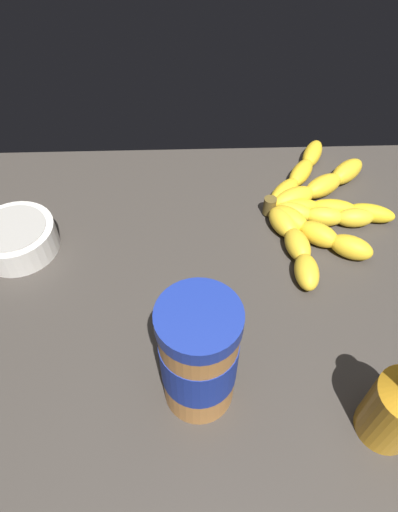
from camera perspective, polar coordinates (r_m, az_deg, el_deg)
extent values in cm
cube|color=#38332D|center=(63.72, 0.29, -4.46)|extent=(80.51, 63.27, 3.95)
ellipsoid|color=yellow|center=(68.87, 10.88, 4.34)|extent=(5.56, 7.08, 3.40)
ellipsoid|color=yellow|center=(66.00, 12.74, 1.42)|extent=(4.48, 6.76, 3.40)
ellipsoid|color=yellow|center=(63.00, 13.85, -1.92)|extent=(3.61, 6.36, 3.40)
ellipsoid|color=yellow|center=(69.63, 11.77, 4.78)|extent=(6.87, 7.00, 3.43)
ellipsoid|color=yellow|center=(68.28, 15.33, 2.77)|extent=(7.14, 6.62, 3.43)
ellipsoid|color=yellow|center=(67.84, 19.25, 1.09)|extent=(7.24, 6.09, 3.43)
ellipsoid|color=yellow|center=(71.16, 12.24, 5.65)|extent=(6.63, 4.80, 3.06)
ellipsoid|color=yellow|center=(71.58, 16.01, 5.00)|extent=(6.40, 4.02, 3.06)
ellipsoid|color=yellow|center=(72.84, 19.65, 4.74)|extent=(6.01, 3.14, 3.06)
ellipsoid|color=yellow|center=(72.27, 12.64, 6.27)|extent=(7.35, 2.87, 2.87)
ellipsoid|color=yellow|center=(73.58, 17.15, 6.00)|extent=(7.70, 3.96, 2.87)
ellipsoid|color=yellow|center=(74.69, 21.55, 5.24)|extent=(7.87, 4.95, 2.87)
ellipsoid|color=yellow|center=(73.33, 12.26, 7.41)|extent=(8.45, 6.22, 3.44)
ellipsoid|color=yellow|center=(76.86, 15.89, 8.80)|extent=(8.37, 7.02, 3.44)
ellipsoid|color=yellow|center=(81.11, 18.74, 10.41)|extent=(8.09, 7.66, 3.44)
ellipsoid|color=yellow|center=(74.42, 11.07, 8.18)|extent=(7.34, 7.89, 3.05)
ellipsoid|color=yellow|center=(78.98, 13.17, 10.53)|extent=(6.81, 8.16, 3.05)
ellipsoid|color=yellow|center=(83.89, 14.58, 12.79)|extent=(6.18, 8.31, 3.05)
cylinder|color=brown|center=(71.09, 9.20, 6.48)|extent=(2.00, 2.00, 3.00)
cylinder|color=#B27238|center=(47.33, -0.03, -13.65)|extent=(8.00, 8.00, 14.52)
cylinder|color=navy|center=(46.68, -0.03, -13.24)|extent=(8.16, 8.16, 6.54)
cylinder|color=navy|center=(40.20, -0.03, -8.31)|extent=(8.33, 8.33, 1.89)
cylinder|color=orange|center=(52.36, 24.26, -18.00)|extent=(6.27, 6.27, 8.88)
cylinder|color=silver|center=(70.12, -22.70, 2.14)|extent=(11.67, 11.67, 4.25)
cylinder|color=#9D9992|center=(69.85, -22.79, 2.37)|extent=(9.57, 9.57, 3.82)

